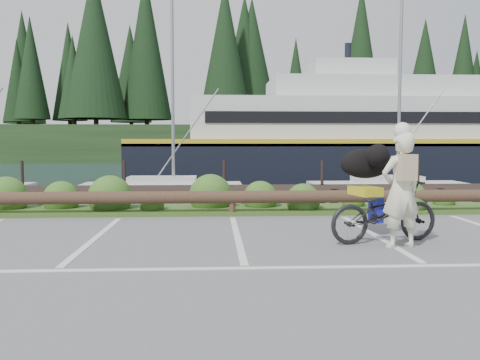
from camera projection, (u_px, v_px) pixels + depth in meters
name	position (u px, v px, depth m)	size (l,w,h in m)	color
ground	(244.00, 262.00, 7.49)	(72.00, 72.00, 0.00)	#5B5B5E
harbor_backdrop	(218.00, 151.00, 85.63)	(170.00, 160.00, 30.00)	#172837
vegetation_strip	(231.00, 210.00, 12.76)	(34.00, 1.60, 0.10)	#3D5B21
log_rail	(232.00, 216.00, 12.07)	(32.00, 0.30, 0.60)	#443021
bicycle	(384.00, 212.00, 8.89)	(0.72, 2.06, 1.08)	black
cyclist	(401.00, 190.00, 8.40)	(0.70, 0.46, 1.93)	#E8E5C5
dog	(366.00, 164.00, 9.46)	(0.95, 0.47, 0.55)	black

